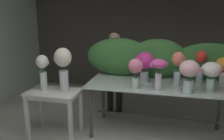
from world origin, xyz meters
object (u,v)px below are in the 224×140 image
at_px(vase_ivory_hydrangea, 211,72).
at_px(vase_blush_peonies, 190,72).
at_px(vase_fuchsia_stock, 159,69).
at_px(display_table_glass, 158,91).
at_px(vase_coral_roses, 178,65).
at_px(florist, 115,64).
at_px(vase_white_roses_tall, 43,70).
at_px(vase_magenta_carnations, 145,63).
at_px(vase_rosy_anemones, 136,70).
at_px(side_table_white, 54,98).
at_px(vase_cream_lisianthus_tall, 63,65).
at_px(vase_scarlet_freesia, 201,65).

bearing_deg(vase_ivory_hydrangea, vase_blush_peonies, -153.55).
bearing_deg(vase_blush_peonies, vase_fuchsia_stock, 172.19).
xyz_separation_m(display_table_glass, vase_coral_roses, (0.27, -0.02, 0.43)).
bearing_deg(florist, vase_white_roses_tall, -126.79).
bearing_deg(vase_magenta_carnations, florist, 133.50).
bearing_deg(vase_coral_roses, vase_rosy_anemones, -154.36).
distance_m(side_table_white, vase_magenta_carnations, 1.48).
bearing_deg(vase_ivory_hydrangea, vase_coral_roses, 158.62).
distance_m(vase_fuchsia_stock, vase_magenta_carnations, 0.39).
xyz_separation_m(side_table_white, vase_fuchsia_stock, (1.54, 0.16, 0.49)).
height_order(florist, vase_ivory_hydrangea, florist).
bearing_deg(side_table_white, vase_fuchsia_stock, 5.84).
xyz_separation_m(vase_blush_peonies, vase_cream_lisianthus_tall, (-1.79, -0.05, 0.02)).
relative_size(vase_fuchsia_stock, vase_scarlet_freesia, 0.86).
relative_size(vase_ivory_hydrangea, vase_coral_roses, 0.81).
bearing_deg(vase_white_roses_tall, vase_magenta_carnations, 17.86).
relative_size(florist, vase_fuchsia_stock, 3.57).
height_order(vase_fuchsia_stock, vase_magenta_carnations, vase_magenta_carnations).
bearing_deg(vase_white_roses_tall, vase_cream_lisianthus_tall, 9.31).
bearing_deg(vase_cream_lisianthus_tall, side_table_white, -161.33).
height_order(display_table_glass, vase_blush_peonies, vase_blush_peonies).
relative_size(display_table_glass, side_table_white, 2.77).
distance_m(side_table_white, vase_ivory_hydrangea, 2.30).
relative_size(display_table_glass, vase_blush_peonies, 4.77).
height_order(florist, vase_fuchsia_stock, florist).
relative_size(side_table_white, vase_cream_lisianthus_tall, 1.18).
relative_size(florist, vase_magenta_carnations, 3.29).
height_order(vase_white_roses_tall, vase_cream_lisianthus_tall, vase_cream_lisianthus_tall).
bearing_deg(vase_cream_lisianthus_tall, vase_coral_roses, 12.56).
xyz_separation_m(side_table_white, vase_rosy_anemones, (1.22, 0.14, 0.47)).
height_order(side_table_white, vase_blush_peonies, vase_blush_peonies).
bearing_deg(vase_scarlet_freesia, side_table_white, -164.43).
relative_size(vase_ivory_hydrangea, vase_magenta_carnations, 0.86).
bearing_deg(florist, vase_cream_lisianthus_tall, -116.51).
height_order(vase_fuchsia_stock, vase_rosy_anemones, vase_fuchsia_stock).
distance_m(vase_fuchsia_stock, vase_rosy_anemones, 0.32).
bearing_deg(vase_rosy_anemones, vase_blush_peonies, -2.96).
height_order(florist, vase_coral_roses, florist).
height_order(display_table_glass, vase_rosy_anemones, vase_rosy_anemones).
bearing_deg(display_table_glass, vase_scarlet_freesia, 14.39).
xyz_separation_m(vase_coral_roses, vase_scarlet_freesia, (0.34, 0.18, -0.01)).
bearing_deg(vase_cream_lisianthus_tall, display_table_glass, 15.74).
height_order(display_table_glass, vase_coral_roses, vase_coral_roses).
bearing_deg(vase_ivory_hydrangea, vase_scarlet_freesia, 105.78).
distance_m(vase_fuchsia_stock, vase_white_roses_tall, 1.70).
xyz_separation_m(florist, vase_cream_lisianthus_tall, (-0.54, -1.08, 0.18)).
bearing_deg(vase_magenta_carnations, side_table_white, -160.15).
distance_m(vase_ivory_hydrangea, vase_white_roses_tall, 2.41).
xyz_separation_m(vase_magenta_carnations, vase_white_roses_tall, (-1.47, -0.47, -0.08)).
xyz_separation_m(vase_ivory_hydrangea, vase_white_roses_tall, (-2.39, -0.25, -0.05)).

